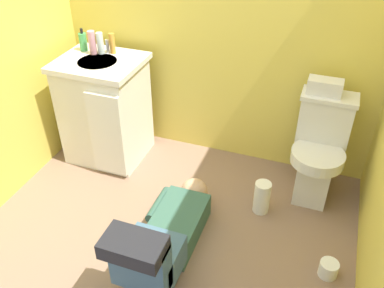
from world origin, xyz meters
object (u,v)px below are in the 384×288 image
faucet (108,46)px  paper_towel_roll (262,197)px  bottle_pink (92,42)px  soap_dispenser (83,42)px  bottle_clear (100,43)px  vanity_cabinet (105,109)px  tissue_box (325,87)px  toilet_paper_roll (328,269)px  bottle_amber (112,43)px  toilet (319,150)px  person_plumber (164,236)px

faucet → paper_towel_roll: (1.30, -0.38, -0.75)m
bottle_pink → soap_dispenser: bearing=161.9°
soap_dispenser → bottle_clear: bearing=-2.8°
vanity_cabinet → soap_dispenser: 0.52m
tissue_box → faucet: bearing=-178.9°
tissue_box → soap_dispenser: soap_dispenser is taller
tissue_box → bottle_clear: (-1.59, -0.06, 0.10)m
vanity_cabinet → soap_dispenser: (-0.19, 0.13, 0.47)m
soap_dispenser → bottle_clear: soap_dispenser is taller
vanity_cabinet → bottle_pink: bearing=135.4°
toilet_paper_roll → bottle_amber: bearing=155.9°
tissue_box → toilet_paper_roll: size_ratio=2.00×
faucet → toilet_paper_roll: (1.78, -0.78, -0.82)m
faucet → soap_dispenser: soap_dispenser is taller
paper_towel_roll → toilet_paper_roll: bearing=-39.3°
toilet → bottle_clear: 1.72m
toilet → toilet_paper_roll: 0.80m
person_plumber → bottle_amber: size_ratio=7.09×
toilet_paper_roll → soap_dispenser: bearing=159.0°
vanity_cabinet → bottle_amber: (0.04, 0.15, 0.48)m
vanity_cabinet → person_plumber: size_ratio=0.77×
soap_dispenser → bottle_pink: 0.10m
tissue_box → paper_towel_roll: (-0.25, -0.41, -0.68)m
tissue_box → paper_towel_roll: bearing=-121.9°
bottle_clear → paper_towel_roll: size_ratio=0.65×
toilet → faucet: bearing=177.8°
toilet → vanity_cabinet: bearing=-176.9°
person_plumber → toilet_paper_roll: bearing=11.6°
bottle_pink → paper_towel_roll: size_ratio=0.72×
vanity_cabinet → toilet_paper_roll: (1.78, -0.63, -0.37)m
soap_dispenser → bottle_pink: bottle_pink is taller
toilet → vanity_cabinet: (-1.59, -0.09, 0.05)m
vanity_cabinet → soap_dispenser: size_ratio=4.94×
faucet → paper_towel_roll: bearing=-16.3°
soap_dispenser → vanity_cabinet: bearing=-33.1°
toilet → tissue_box: (-0.05, 0.09, 0.43)m
person_plumber → soap_dispenser: soap_dispenser is taller
paper_towel_roll → tissue_box: bearing=58.1°
bottle_pink → paper_towel_roll: (1.39, -0.33, -0.79)m
toilet → tissue_box: size_ratio=3.41×
soap_dispenser → toilet_paper_roll: bearing=-21.0°
bottle_amber → tissue_box: bearing=1.0°
faucet → tissue_box: (1.55, 0.03, -0.07)m
faucet → person_plumber: (0.83, -0.97, -0.69)m
toilet → faucet: 1.67m
bottle_pink → bottle_clear: bearing=25.6°
person_plumber → bottle_clear: bottle_clear is taller
person_plumber → toilet_paper_roll: person_plumber is taller
bottle_clear → person_plumber: bearing=-47.2°
faucet → toilet_paper_roll: size_ratio=0.91×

